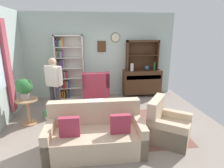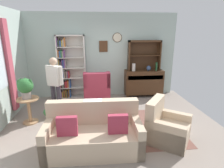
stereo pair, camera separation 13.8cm
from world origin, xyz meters
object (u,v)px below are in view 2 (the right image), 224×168
(bookshelf, at_px, (69,69))
(vase_tall, at_px, (134,67))
(couch_floral, at_px, (93,134))
(plant_stand, at_px, (29,108))
(armchair_floral, at_px, (166,128))
(sideboard_hutch, at_px, (144,51))
(person_reading, at_px, (55,82))
(coffee_table, at_px, (95,114))
(vase_round, at_px, (149,68))
(potted_plant_large, at_px, (25,87))
(wingback_chair, at_px, (97,92))
(potted_plant_small, at_px, (47,113))
(sideboard, at_px, (144,82))
(bottle_wine, at_px, (156,66))
(book_stack, at_px, (91,110))

(bookshelf, bearing_deg, vase_tall, -4.36)
(couch_floral, distance_m, plant_stand, 2.00)
(vase_tall, xyz_separation_m, armchair_floral, (0.10, -2.68, -0.76))
(sideboard_hutch, bearing_deg, person_reading, -155.36)
(vase_tall, relative_size, couch_floral, 0.14)
(couch_floral, xyz_separation_m, coffee_table, (0.04, 0.82, 0.04))
(vase_tall, xyz_separation_m, vase_round, (0.52, 0.01, -0.04))
(couch_floral, bearing_deg, potted_plant_large, 141.85)
(wingback_chair, bearing_deg, vase_round, 16.85)
(potted_plant_small, bearing_deg, couch_floral, -50.13)
(coffee_table, bearing_deg, sideboard, 49.52)
(sideboard_hutch, distance_m, vase_round, 0.60)
(potted_plant_large, bearing_deg, sideboard, 25.75)
(bookshelf, bearing_deg, wingback_chair, -38.10)
(vase_tall, distance_m, person_reading, 2.61)
(armchair_floral, relative_size, person_reading, 0.69)
(couch_floral, distance_m, wingback_chair, 2.26)
(bookshelf, distance_m, plant_stand, 1.99)
(wingback_chair, bearing_deg, sideboard_hutch, 23.43)
(vase_tall, distance_m, potted_plant_large, 3.35)
(sideboard, height_order, bottle_wine, bottle_wine)
(bookshelf, distance_m, bottle_wine, 2.92)
(bookshelf, height_order, armchair_floral, bookshelf)
(person_reading, bearing_deg, vase_tall, 24.43)
(person_reading, bearing_deg, wingback_chair, 26.36)
(vase_round, distance_m, armchair_floral, 2.81)
(potted_plant_large, bearing_deg, sideboard_hutch, 27.24)
(wingback_chair, distance_m, plant_stand, 1.98)
(potted_plant_large, xyz_separation_m, book_stack, (1.53, -0.40, -0.49))
(couch_floral, relative_size, book_stack, 8.55)
(plant_stand, bearing_deg, vase_round, 24.10)
(couch_floral, bearing_deg, bottle_wine, 51.94)
(sideboard_hutch, height_order, potted_plant_small, sideboard_hutch)
(bottle_wine, relative_size, potted_plant_small, 1.03)
(vase_round, height_order, book_stack, vase_round)
(armchair_floral, height_order, potted_plant_large, potted_plant_large)
(sideboard, distance_m, potted_plant_large, 3.76)
(potted_plant_small, height_order, book_stack, book_stack)
(bookshelf, bearing_deg, couch_floral, -75.88)
(vase_round, relative_size, wingback_chair, 0.16)
(vase_tall, distance_m, wingback_chair, 1.51)
(wingback_chair, height_order, book_stack, wingback_chair)
(sideboard_hutch, height_order, bottle_wine, sideboard_hutch)
(vase_round, relative_size, potted_plant_small, 0.62)
(coffee_table, bearing_deg, plant_stand, 165.41)
(sideboard_hutch, xyz_separation_m, potted_plant_small, (-2.97, -1.56, -1.40))
(bookshelf, bearing_deg, plant_stand, -115.79)
(bottle_wine, relative_size, book_stack, 1.34)
(sideboard_hutch, distance_m, wingback_chair, 2.15)
(wingback_chair, bearing_deg, potted_plant_small, -147.48)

